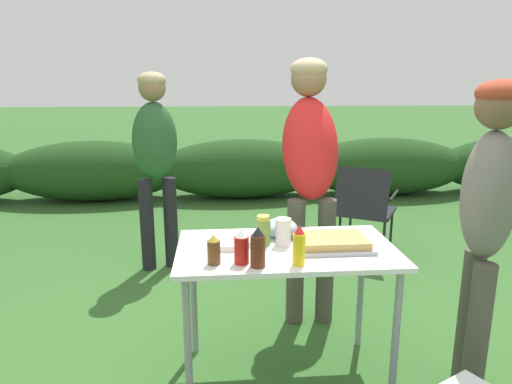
% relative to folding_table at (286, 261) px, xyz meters
% --- Properties ---
extents(ground_plane, '(60.00, 60.00, 0.00)m').
position_rel_folding_table_xyz_m(ground_plane, '(0.00, 0.00, -0.66)').
color(ground_plane, '#336028').
extents(shrub_hedge, '(14.40, 0.90, 0.81)m').
position_rel_folding_table_xyz_m(shrub_hedge, '(-0.00, 4.02, -0.26)').
color(shrub_hedge, '#1E4219').
rests_on(shrub_hedge, ground).
extents(folding_table, '(1.10, 0.64, 0.74)m').
position_rel_folding_table_xyz_m(folding_table, '(0.00, 0.00, 0.00)').
color(folding_table, white).
rests_on(folding_table, ground).
extents(food_tray, '(0.37, 0.28, 0.06)m').
position_rel_folding_table_xyz_m(food_tray, '(0.23, -0.02, 0.10)').
color(food_tray, '#9E9EA3').
rests_on(food_tray, folding_table).
extents(plate_stack, '(0.23, 0.23, 0.03)m').
position_rel_folding_table_xyz_m(plate_stack, '(-0.28, 0.06, 0.09)').
color(plate_stack, white).
rests_on(plate_stack, folding_table).
extents(mixing_bowl, '(0.19, 0.19, 0.10)m').
position_rel_folding_table_xyz_m(mixing_bowl, '(-0.01, 0.17, 0.12)').
color(mixing_bowl, '#99B2CC').
rests_on(mixing_bowl, folding_table).
extents(paper_cup_stack, '(0.08, 0.08, 0.14)m').
position_rel_folding_table_xyz_m(paper_cup_stack, '(-0.01, 0.03, 0.15)').
color(paper_cup_stack, white).
rests_on(paper_cup_stack, folding_table).
extents(bbq_sauce_bottle, '(0.07, 0.07, 0.19)m').
position_rel_folding_table_xyz_m(bbq_sauce_bottle, '(-0.17, -0.24, 0.17)').
color(bbq_sauce_bottle, '#562314').
rests_on(bbq_sauce_bottle, folding_table).
extents(ketchup_bottle, '(0.07, 0.07, 0.16)m').
position_rel_folding_table_xyz_m(ketchup_bottle, '(-0.24, -0.19, 0.15)').
color(ketchup_bottle, red).
rests_on(ketchup_bottle, folding_table).
extents(mustard_bottle, '(0.06, 0.06, 0.19)m').
position_rel_folding_table_xyz_m(mustard_bottle, '(0.02, -0.23, 0.17)').
color(mustard_bottle, yellow).
rests_on(mustard_bottle, folding_table).
extents(beer_bottle, '(0.06, 0.06, 0.14)m').
position_rel_folding_table_xyz_m(beer_bottle, '(-0.36, -0.19, 0.14)').
color(beer_bottle, brown).
rests_on(beer_bottle, folding_table).
extents(relish_jar, '(0.07, 0.07, 0.15)m').
position_rel_folding_table_xyz_m(relish_jar, '(-0.11, 0.05, 0.15)').
color(relish_jar, olive).
rests_on(relish_jar, folding_table).
extents(standing_person_in_navy_coat, '(0.37, 0.50, 1.71)m').
position_rel_folding_table_xyz_m(standing_person_in_navy_coat, '(0.25, 0.70, 0.42)').
color(standing_person_in_navy_coat, '#4C473D').
rests_on(standing_person_in_navy_coat, ground).
extents(standing_person_in_gray_fleece, '(0.32, 0.38, 1.57)m').
position_rel_folding_table_xyz_m(standing_person_in_gray_fleece, '(0.90, -0.22, 0.32)').
color(standing_person_in_gray_fleece, '#4C473D').
rests_on(standing_person_in_gray_fleece, ground).
extents(standing_person_in_dark_puffer, '(0.42, 0.35, 1.64)m').
position_rel_folding_table_xyz_m(standing_person_in_dark_puffer, '(-0.84, 1.59, 0.35)').
color(standing_person_in_dark_puffer, black).
rests_on(standing_person_in_dark_puffer, ground).
extents(camp_chair_green_behind_table, '(0.69, 0.74, 0.83)m').
position_rel_folding_table_xyz_m(camp_chair_green_behind_table, '(0.99, 1.75, -0.20)').
color(camp_chair_green_behind_table, '#232328').
rests_on(camp_chair_green_behind_table, ground).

